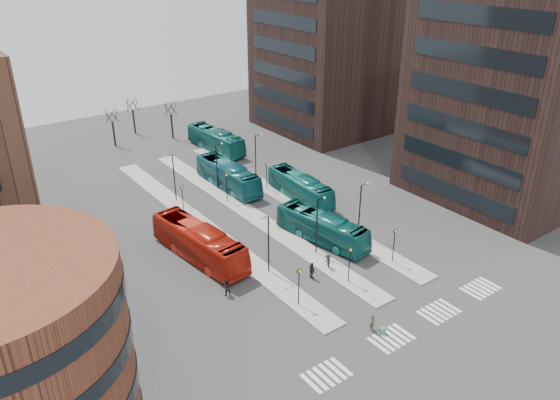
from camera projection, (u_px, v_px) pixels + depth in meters
ground at (438, 361)px, 42.26m from camera, size 160.00×160.00×0.00m
island_left at (204, 226)px, 61.89m from camera, size 2.50×45.00×0.15m
island_mid at (248, 212)px, 65.10m from camera, size 2.50×45.00×0.15m
island_right at (288, 199)px, 68.30m from camera, size 2.50×45.00×0.15m
suitcase at (382, 331)px, 45.07m from camera, size 0.57×0.53×0.58m
red_bus at (199, 242)px, 55.17m from camera, size 4.51×13.24×3.61m
teal_bus_a at (322, 228)px, 58.46m from camera, size 4.47×11.60×3.15m
teal_bus_b at (228, 176)px, 71.10m from camera, size 2.88×12.14×3.38m
teal_bus_c at (300, 187)px, 68.14m from camera, size 3.17×11.27×3.11m
teal_bus_d at (216, 140)px, 83.71m from camera, size 3.50×12.24×3.37m
traveller at (373, 322)px, 45.23m from camera, size 0.70×0.68×1.62m
commuter_a at (226, 287)px, 49.72m from camera, size 0.93×0.78×1.71m
commuter_b at (312, 271)px, 52.20m from camera, size 0.49×1.04×1.72m
commuter_c at (328, 262)px, 53.76m from camera, size 0.93×1.17×1.59m
crosswalk_stripes at (414, 326)px, 46.10m from camera, size 22.35×2.40×0.01m
round_building at (1, 370)px, 31.55m from camera, size 15.16×15.16×14.00m
tower_near at (521, 75)px, 64.50m from camera, size 20.12×20.00×30.00m
tower_far at (332, 38)px, 89.21m from camera, size 20.12×20.00×30.00m
sign_poles at (280, 218)px, 58.79m from camera, size 12.45×22.12×3.65m
lamp_posts at (261, 190)px, 62.47m from camera, size 14.04×20.24×6.12m
bare_trees at (140, 123)px, 88.05m from camera, size 10.97×8.14×5.90m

